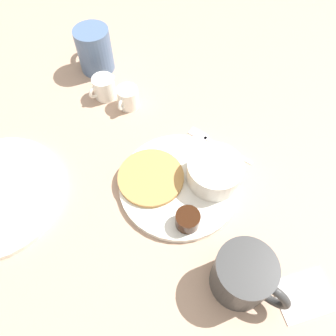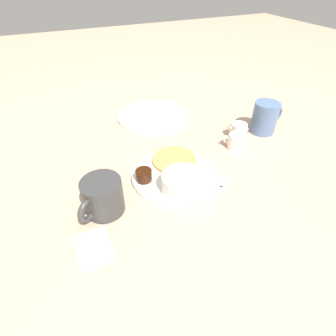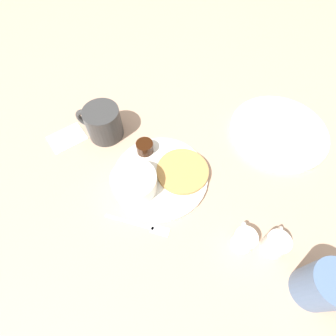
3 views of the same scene
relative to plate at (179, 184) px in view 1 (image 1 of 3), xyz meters
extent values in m
plane|color=tan|center=(0.00, 0.00, -0.01)|extent=(4.00, 4.00, 0.00)
cylinder|color=white|center=(0.00, 0.00, 0.00)|extent=(0.23, 0.23, 0.01)
cylinder|color=#B78447|center=(0.05, -0.02, 0.01)|extent=(0.13, 0.13, 0.01)
cylinder|color=white|center=(-0.07, 0.01, 0.03)|extent=(0.10, 0.10, 0.05)
cylinder|color=white|center=(-0.07, 0.01, 0.05)|extent=(0.08, 0.08, 0.01)
cylinder|color=black|center=(0.01, 0.08, 0.02)|extent=(0.04, 0.04, 0.03)
cylinder|color=white|center=(-0.08, 0.02, 0.02)|extent=(0.05, 0.05, 0.03)
sphere|color=white|center=(-0.08, 0.02, 0.04)|extent=(0.03, 0.03, 0.03)
cylinder|color=#333333|center=(-0.04, 0.20, 0.04)|extent=(0.09, 0.09, 0.09)
torus|color=#333333|center=(-0.07, 0.24, 0.04)|extent=(0.05, 0.05, 0.06)
cylinder|color=white|center=(0.05, -0.23, 0.02)|extent=(0.05, 0.05, 0.05)
torus|color=white|center=(0.07, -0.21, 0.02)|extent=(0.02, 0.02, 0.03)
cone|color=white|center=(0.03, -0.25, 0.04)|extent=(0.02, 0.02, 0.01)
cylinder|color=white|center=(0.09, -0.28, 0.02)|extent=(0.05, 0.05, 0.05)
torus|color=white|center=(0.12, -0.26, 0.02)|extent=(0.03, 0.02, 0.03)
cone|color=white|center=(0.07, -0.29, 0.04)|extent=(0.02, 0.02, 0.01)
cube|color=silver|center=(-0.12, -0.05, 0.00)|extent=(0.08, 0.09, 0.00)
cube|color=silver|center=(-0.08, -0.11, 0.00)|extent=(0.04, 0.04, 0.00)
cube|color=white|center=(-0.13, 0.25, 0.00)|extent=(0.09, 0.07, 0.00)
cylinder|color=slate|center=(0.10, -0.38, 0.05)|extent=(0.08, 0.08, 0.10)
torus|color=slate|center=(0.10, -0.42, 0.05)|extent=(0.01, 0.07, 0.07)
camera|label=1|loc=(0.11, 0.29, 0.55)|focal=35.00mm
camera|label=2|loc=(-0.49, 0.24, 0.46)|focal=28.00mm
camera|label=3|loc=(-0.17, -0.26, 0.56)|focal=28.00mm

